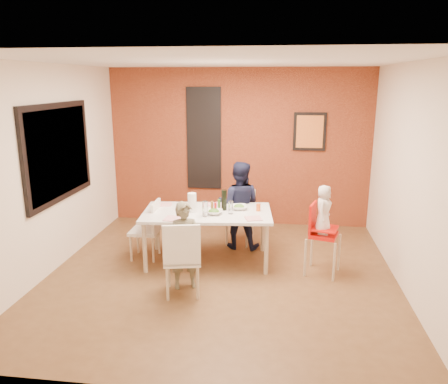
# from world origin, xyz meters

# --- Properties ---
(ground) EXTENTS (4.50, 4.50, 0.00)m
(ground) POSITION_xyz_m (0.00, 0.00, 0.00)
(ground) COLOR brown
(ground) RESTS_ON ground
(ceiling) EXTENTS (4.50, 4.50, 0.02)m
(ceiling) POSITION_xyz_m (0.00, 0.00, 2.70)
(ceiling) COLOR white
(ceiling) RESTS_ON wall_back
(wall_back) EXTENTS (4.50, 0.02, 2.70)m
(wall_back) POSITION_xyz_m (0.00, 2.25, 1.35)
(wall_back) COLOR #F2E0C8
(wall_back) RESTS_ON ground
(wall_front) EXTENTS (4.50, 0.02, 2.70)m
(wall_front) POSITION_xyz_m (0.00, -2.25, 1.35)
(wall_front) COLOR #F2E0C8
(wall_front) RESTS_ON ground
(wall_left) EXTENTS (0.02, 4.50, 2.70)m
(wall_left) POSITION_xyz_m (-2.25, 0.00, 1.35)
(wall_left) COLOR #F2E0C8
(wall_left) RESTS_ON ground
(wall_right) EXTENTS (0.02, 4.50, 2.70)m
(wall_right) POSITION_xyz_m (2.25, 0.00, 1.35)
(wall_right) COLOR #F2E0C8
(wall_right) RESTS_ON ground
(brick_accent_wall) EXTENTS (4.50, 0.02, 2.70)m
(brick_accent_wall) POSITION_xyz_m (0.00, 2.23, 1.35)
(brick_accent_wall) COLOR maroon
(brick_accent_wall) RESTS_ON ground
(picture_window_frame) EXTENTS (0.05, 1.70, 1.30)m
(picture_window_frame) POSITION_xyz_m (-2.22, 0.20, 1.55)
(picture_window_frame) COLOR black
(picture_window_frame) RESTS_ON wall_left
(picture_window_pane) EXTENTS (0.02, 1.55, 1.15)m
(picture_window_pane) POSITION_xyz_m (-2.21, 0.20, 1.55)
(picture_window_pane) COLOR black
(picture_window_pane) RESTS_ON wall_left
(glassblock_strip) EXTENTS (0.55, 0.03, 1.70)m
(glassblock_strip) POSITION_xyz_m (-0.60, 2.21, 1.50)
(glassblock_strip) COLOR silver
(glassblock_strip) RESTS_ON wall_back
(glassblock_surround) EXTENTS (0.60, 0.03, 1.76)m
(glassblock_surround) POSITION_xyz_m (-0.60, 2.21, 1.50)
(glassblock_surround) COLOR black
(glassblock_surround) RESTS_ON wall_back
(art_print_frame) EXTENTS (0.54, 0.03, 0.64)m
(art_print_frame) POSITION_xyz_m (1.20, 2.21, 1.65)
(art_print_frame) COLOR black
(art_print_frame) RESTS_ON wall_back
(art_print_canvas) EXTENTS (0.44, 0.01, 0.54)m
(art_print_canvas) POSITION_xyz_m (1.20, 2.19, 1.65)
(art_print_canvas) COLOR orange
(art_print_canvas) RESTS_ON wall_back
(dining_table) EXTENTS (1.84, 1.14, 0.73)m
(dining_table) POSITION_xyz_m (-0.25, 0.43, 0.66)
(dining_table) COLOR white
(dining_table) RESTS_ON ground
(chair_near) EXTENTS (0.51, 0.51, 0.92)m
(chair_near) POSITION_xyz_m (-0.37, -0.63, 0.52)
(chair_near) COLOR silver
(chair_near) RESTS_ON ground
(chair_far) EXTENTS (0.46, 0.46, 0.84)m
(chair_far) POSITION_xyz_m (0.15, 1.26, 0.47)
(chair_far) COLOR beige
(chair_far) RESTS_ON ground
(chair_left) EXTENTS (0.40, 0.40, 0.84)m
(chair_left) POSITION_xyz_m (-1.08, 0.44, 0.47)
(chair_left) COLOR silver
(chair_left) RESTS_ON ground
(high_chair) EXTENTS (0.49, 0.49, 0.95)m
(high_chair) POSITION_xyz_m (1.27, 0.24, 0.57)
(high_chair) COLOR red
(high_chair) RESTS_ON ground
(child_near) EXTENTS (0.46, 0.38, 1.09)m
(child_near) POSITION_xyz_m (-0.39, -0.39, 0.54)
(child_near) COLOR #615C45
(child_near) RESTS_ON ground
(child_far) EXTENTS (0.67, 0.54, 1.33)m
(child_far) POSITION_xyz_m (0.13, 1.03, 0.66)
(child_far) COLOR black
(child_far) RESTS_ON ground
(toddler) EXTENTS (0.29, 0.36, 0.64)m
(toddler) POSITION_xyz_m (1.30, 0.23, 0.88)
(toddler) COLOR silver
(toddler) RESTS_ON high_chair
(plate_near_left) EXTENTS (0.25, 0.25, 0.01)m
(plate_near_left) POSITION_xyz_m (-0.63, 0.04, 0.74)
(plate_near_left) COLOR white
(plate_near_left) RESTS_ON dining_table
(plate_far_mid) EXTENTS (0.23, 0.23, 0.01)m
(plate_far_mid) POSITION_xyz_m (-0.21, 0.79, 0.74)
(plate_far_mid) COLOR white
(plate_far_mid) RESTS_ON dining_table
(plate_near_right) EXTENTS (0.26, 0.26, 0.01)m
(plate_near_right) POSITION_xyz_m (0.40, 0.19, 0.74)
(plate_near_right) COLOR white
(plate_near_right) RESTS_ON dining_table
(plate_far_left) EXTENTS (0.24, 0.24, 0.01)m
(plate_far_left) POSITION_xyz_m (-0.92, 0.69, 0.74)
(plate_far_left) COLOR white
(plate_far_left) RESTS_ON dining_table
(salad_bowl_a) EXTENTS (0.25, 0.25, 0.06)m
(salad_bowl_a) POSITION_xyz_m (-0.14, 0.33, 0.76)
(salad_bowl_a) COLOR white
(salad_bowl_a) RESTS_ON dining_table
(salad_bowl_b) EXTENTS (0.28, 0.28, 0.06)m
(salad_bowl_b) POSITION_xyz_m (0.17, 0.60, 0.76)
(salad_bowl_b) COLOR white
(salad_bowl_b) RESTS_ON dining_table
(wine_bottle) EXTENTS (0.08, 0.08, 0.29)m
(wine_bottle) POSITION_xyz_m (-0.03, 0.54, 0.87)
(wine_bottle) COLOR black
(wine_bottle) RESTS_ON dining_table
(wine_glass_a) EXTENTS (0.07, 0.07, 0.21)m
(wine_glass_a) POSITION_xyz_m (-0.24, 0.22, 0.83)
(wine_glass_a) COLOR white
(wine_glass_a) RESTS_ON dining_table
(wine_glass_b) EXTENTS (0.06, 0.06, 0.18)m
(wine_glass_b) POSITION_xyz_m (0.08, 0.37, 0.82)
(wine_glass_b) COLOR white
(wine_glass_b) RESTS_ON dining_table
(paper_towel_roll) EXTENTS (0.12, 0.12, 0.26)m
(paper_towel_roll) POSITION_xyz_m (-0.45, 0.39, 0.86)
(paper_towel_roll) COLOR white
(paper_towel_roll) RESTS_ON dining_table
(condiment_red) EXTENTS (0.03, 0.03, 0.13)m
(condiment_red) POSITION_xyz_m (-0.13, 0.43, 0.80)
(condiment_red) COLOR red
(condiment_red) RESTS_ON dining_table
(condiment_green) EXTENTS (0.04, 0.04, 0.15)m
(condiment_green) POSITION_xyz_m (-0.10, 0.53, 0.81)
(condiment_green) COLOR #376D24
(condiment_green) RESTS_ON dining_table
(condiment_brown) EXTENTS (0.04, 0.04, 0.15)m
(condiment_brown) POSITION_xyz_m (-0.18, 0.43, 0.81)
(condiment_brown) COLOR brown
(condiment_brown) RESTS_ON dining_table
(sippy_cup) EXTENTS (0.06, 0.06, 0.10)m
(sippy_cup) POSITION_xyz_m (0.45, 0.55, 0.78)
(sippy_cup) COLOR #D65717
(sippy_cup) RESTS_ON dining_table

